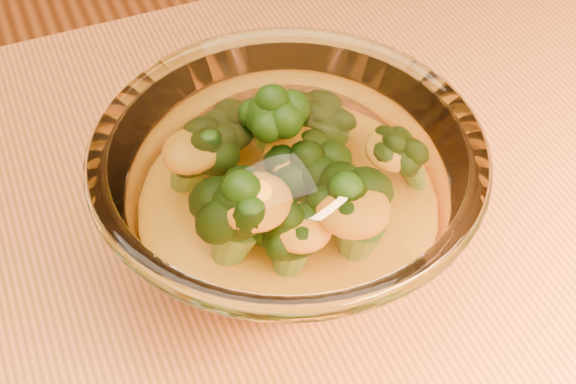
# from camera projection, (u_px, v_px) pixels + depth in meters

# --- Properties ---
(glass_bowl) EXTENTS (0.23, 0.23, 0.10)m
(glass_bowl) POSITION_uv_depth(u_px,v_px,m) (288.00, 198.00, 0.48)
(glass_bowl) COLOR white
(glass_bowl) RESTS_ON table
(cheese_sauce) EXTENTS (0.13, 0.13, 0.04)m
(cheese_sauce) POSITION_uv_depth(u_px,v_px,m) (288.00, 221.00, 0.49)
(cheese_sauce) COLOR orange
(cheese_sauce) RESTS_ON glass_bowl
(broccoli_heap) EXTENTS (0.15, 0.14, 0.08)m
(broccoli_heap) POSITION_uv_depth(u_px,v_px,m) (285.00, 177.00, 0.47)
(broccoli_heap) COLOR black
(broccoli_heap) RESTS_ON cheese_sauce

